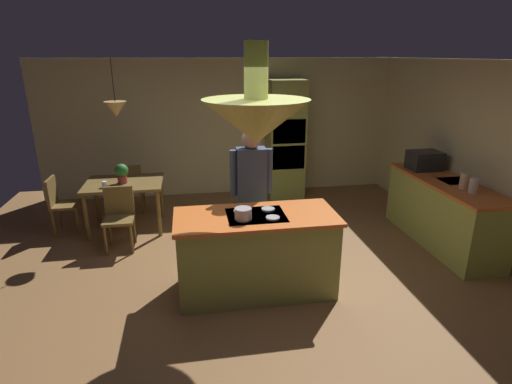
% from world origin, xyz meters
% --- Properties ---
extents(ground, '(8.16, 8.16, 0.00)m').
position_xyz_m(ground, '(0.00, 0.00, 0.00)').
color(ground, olive).
extents(wall_back, '(6.80, 0.10, 2.55)m').
position_xyz_m(wall_back, '(0.00, 3.45, 1.27)').
color(wall_back, beige).
rests_on(wall_back, ground).
extents(wall_right, '(0.10, 7.20, 2.55)m').
position_xyz_m(wall_right, '(3.25, 0.40, 1.27)').
color(wall_right, beige).
rests_on(wall_right, ground).
extents(kitchen_island, '(1.80, 0.81, 0.96)m').
position_xyz_m(kitchen_island, '(0.00, -0.20, 0.47)').
color(kitchen_island, '#A0A84C').
rests_on(kitchen_island, ground).
extents(counter_run_right, '(0.73, 2.10, 0.94)m').
position_xyz_m(counter_run_right, '(2.84, 0.60, 0.48)').
color(counter_run_right, '#A0A84C').
rests_on(counter_run_right, ground).
extents(oven_tower, '(0.66, 0.62, 2.19)m').
position_xyz_m(oven_tower, '(1.10, 3.04, 1.09)').
color(oven_tower, '#A0A84C').
rests_on(oven_tower, ground).
extents(dining_table, '(1.15, 0.89, 0.76)m').
position_xyz_m(dining_table, '(-1.70, 1.90, 0.66)').
color(dining_table, brown).
rests_on(dining_table, ground).
extents(person_at_island, '(0.53, 0.24, 1.76)m').
position_xyz_m(person_at_island, '(0.05, 0.48, 1.02)').
color(person_at_island, tan).
rests_on(person_at_island, ground).
extents(range_hood, '(1.10, 1.10, 1.00)m').
position_xyz_m(range_hood, '(0.00, -0.20, 1.99)').
color(range_hood, '#A0A84C').
extents(pendant_light_over_table, '(0.32, 0.32, 0.82)m').
position_xyz_m(pendant_light_over_table, '(-1.70, 1.90, 1.86)').
color(pendant_light_over_table, '#E0B266').
extents(chair_facing_island, '(0.40, 0.40, 0.87)m').
position_xyz_m(chair_facing_island, '(-1.70, 1.23, 0.50)').
color(chair_facing_island, brown).
rests_on(chair_facing_island, ground).
extents(chair_by_back_wall, '(0.40, 0.40, 0.87)m').
position_xyz_m(chair_by_back_wall, '(-1.70, 2.57, 0.50)').
color(chair_by_back_wall, brown).
rests_on(chair_by_back_wall, ground).
extents(chair_at_corner, '(0.40, 0.40, 0.87)m').
position_xyz_m(chair_at_corner, '(-2.65, 1.90, 0.50)').
color(chair_at_corner, brown).
rests_on(chair_at_corner, ground).
extents(potted_plant_on_table, '(0.20, 0.20, 0.30)m').
position_xyz_m(potted_plant_on_table, '(-1.71, 1.85, 0.93)').
color(potted_plant_on_table, '#99382D').
rests_on(potted_plant_on_table, dining_table).
extents(cup_on_table, '(0.07, 0.07, 0.09)m').
position_xyz_m(cup_on_table, '(-1.94, 1.68, 0.81)').
color(cup_on_table, white).
rests_on(cup_on_table, dining_table).
extents(canister_flour, '(0.10, 0.10, 0.19)m').
position_xyz_m(canister_flour, '(2.84, 0.09, 1.04)').
color(canister_flour, silver).
rests_on(canister_flour, counter_run_right).
extents(canister_sugar, '(0.12, 0.12, 0.21)m').
position_xyz_m(canister_sugar, '(2.84, 0.27, 1.04)').
color(canister_sugar, '#E0B78C').
rests_on(canister_sugar, counter_run_right).
extents(microwave_on_counter, '(0.46, 0.36, 0.28)m').
position_xyz_m(microwave_on_counter, '(2.84, 1.22, 1.08)').
color(microwave_on_counter, '#232326').
rests_on(microwave_on_counter, counter_run_right).
extents(cooking_pot_on_cooktop, '(0.18, 0.18, 0.12)m').
position_xyz_m(cooking_pot_on_cooktop, '(-0.16, -0.33, 1.02)').
color(cooking_pot_on_cooktop, '#B2B2B7').
rests_on(cooking_pot_on_cooktop, kitchen_island).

